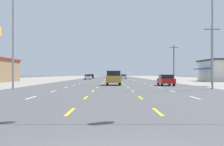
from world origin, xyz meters
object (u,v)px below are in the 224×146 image
at_px(suv_center_turn_near, 114,78).
at_px(sedan_far_left_mid, 88,77).
at_px(sedan_inner_right_midfar, 124,77).
at_px(streetlight_right_row_0, 209,30).
at_px(hatchback_far_left_far, 92,76).
at_px(streetlight_left_row_0, 17,31).
at_px(sedan_far_right_nearest, 166,80).

distance_m(suv_center_turn_near, sedan_far_left_mid, 46.09).
height_order(sedan_inner_right_midfar, streetlight_right_row_0, streetlight_right_row_0).
bearing_deg(hatchback_far_left_far, streetlight_left_row_0, -91.95).
bearing_deg(sedan_inner_right_midfar, sedan_far_right_nearest, -86.56).
relative_size(suv_center_turn_near, sedan_far_left_mid, 1.09).
bearing_deg(suv_center_turn_near, sedan_inner_right_midfar, 86.51).
xyz_separation_m(sedan_inner_right_midfar, streetlight_left_row_0, (-13.35, -68.01, 5.13)).
bearing_deg(sedan_far_right_nearest, hatchback_far_left_far, 102.29).
distance_m(sedan_far_right_nearest, sedan_far_left_mid, 49.29).
height_order(sedan_far_right_nearest, suv_center_turn_near, suv_center_turn_near).
xyz_separation_m(suv_center_turn_near, hatchback_far_left_far, (-7.34, 63.87, -0.24)).
bearing_deg(sedan_inner_right_midfar, suv_center_turn_near, -93.49).
bearing_deg(streetlight_right_row_0, sedan_far_left_mid, 106.37).
bearing_deg(streetlight_left_row_0, hatchback_far_left_far, 88.05).
bearing_deg(streetlight_left_row_0, suv_center_turn_near, 49.06).
bearing_deg(streetlight_right_row_0, hatchback_far_left_far, 102.72).
relative_size(suv_center_turn_near, hatchback_far_left_far, 1.26).
bearing_deg(sedan_far_left_mid, suv_center_turn_near, -81.18).
bearing_deg(sedan_far_left_mid, streetlight_left_row_0, -92.85).
distance_m(suv_center_turn_near, streetlight_left_row_0, 15.87).
height_order(sedan_far_right_nearest, hatchback_far_left_far, hatchback_far_left_far).
xyz_separation_m(sedan_inner_right_midfar, hatchback_far_left_far, (-10.79, 7.28, 0.03)).
relative_size(hatchback_far_left_far, streetlight_right_row_0, 0.37).
xyz_separation_m(hatchback_far_left_far, streetlight_left_row_0, (-2.57, -75.28, 5.10)).
bearing_deg(suv_center_turn_near, hatchback_far_left_far, 96.55).
height_order(sedan_far_left_mid, streetlight_right_row_0, streetlight_right_row_0).
distance_m(suv_center_turn_near, streetlight_right_row_0, 15.76).
xyz_separation_m(sedan_far_right_nearest, hatchback_far_left_far, (-14.29, 65.58, 0.03)).
bearing_deg(streetlight_right_row_0, sedan_far_right_nearest, 105.62).
bearing_deg(suv_center_turn_near, streetlight_left_row_0, -130.94).
relative_size(sedan_far_left_mid, hatchback_far_left_far, 1.15).
bearing_deg(streetlight_right_row_0, streetlight_left_row_0, -180.00).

